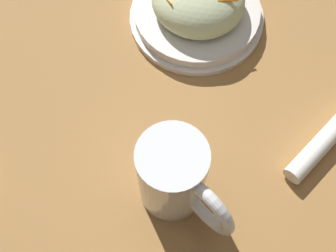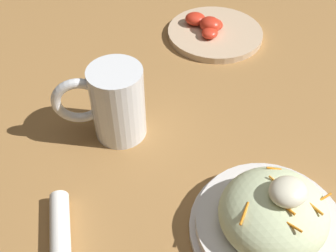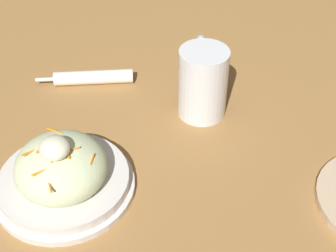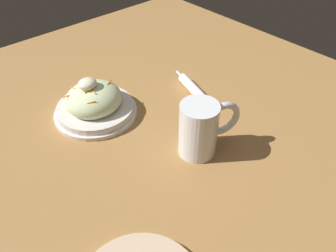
{
  "view_description": "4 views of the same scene",
  "coord_description": "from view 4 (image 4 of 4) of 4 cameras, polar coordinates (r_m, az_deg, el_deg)",
  "views": [
    {
      "loc": [
        -0.16,
        0.27,
        0.62
      ],
      "look_at": [
        -0.03,
        0.04,
        0.06
      ],
      "focal_mm": 50.46,
      "sensor_mm": 36.0,
      "label": 1
    },
    {
      "loc": [
        -0.22,
        -0.35,
        0.5
      ],
      "look_at": [
        -0.02,
        0.03,
        0.05
      ],
      "focal_mm": 42.29,
      "sensor_mm": 36.0,
      "label": 2
    },
    {
      "loc": [
        0.56,
        -0.21,
        0.57
      ],
      "look_at": [
        0.0,
        0.0,
        0.05
      ],
      "focal_mm": 51.91,
      "sensor_mm": 36.0,
      "label": 3
    },
    {
      "loc": [
        0.36,
        0.47,
        0.55
      ],
      "look_at": [
        -0.02,
        0.05,
        0.07
      ],
      "focal_mm": 36.01,
      "sensor_mm": 36.0,
      "label": 4
    }
  ],
  "objects": [
    {
      "name": "ground_plane",
      "position": [
        0.81,
        -3.58,
        -2.86
      ],
      "size": [
        1.43,
        1.43,
        0.0
      ],
      "primitive_type": "plane",
      "color": "#9E703D"
    },
    {
      "name": "salad_plate",
      "position": [
        0.89,
        -12.34,
        3.75
      ],
      "size": [
        0.22,
        0.22,
        0.11
      ],
      "color": "silver",
      "rests_on": "ground_plane"
    },
    {
      "name": "beer_mug",
      "position": [
        0.75,
        5.42,
        -0.93
      ],
      "size": [
        0.14,
        0.09,
        0.13
      ],
      "color": "white",
      "rests_on": "ground_plane"
    },
    {
      "name": "napkin_roll",
      "position": [
        0.96,
        4.53,
        6.05
      ],
      "size": [
        0.07,
        0.19,
        0.03
      ],
      "color": "white",
      "rests_on": "ground_plane"
    }
  ]
}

